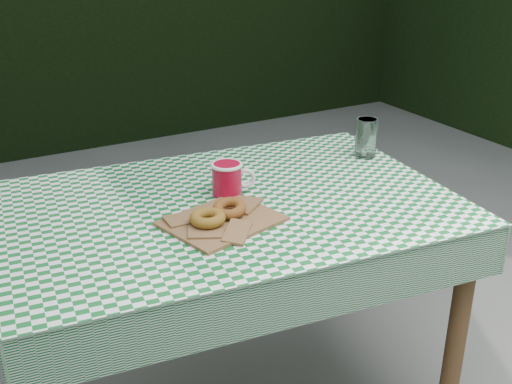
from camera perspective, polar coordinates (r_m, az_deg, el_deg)
hedge_north at (r=4.81m, az=-19.08°, el=14.87°), size 7.00×0.70×1.80m
table at (r=2.03m, az=-2.27°, el=-10.76°), size 1.39×1.00×0.75m
tablecloth at (r=1.85m, az=-2.46°, el=-1.01°), size 1.41×1.02×0.01m
paper_bag at (r=1.72m, az=-3.14°, el=-2.59°), size 0.35×0.31×0.02m
bagel_front at (r=1.68m, az=-4.46°, el=-2.39°), size 0.11×0.11×0.03m
bagel_back at (r=1.73m, az=-2.46°, el=-1.51°), size 0.13×0.13×0.03m
coffee_mug at (r=1.88m, az=-2.67°, el=1.19°), size 0.23×0.23×0.10m
drinking_glass at (r=2.22m, az=10.06°, el=4.91°), size 0.08×0.08×0.14m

